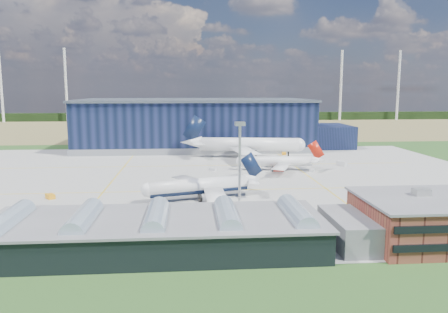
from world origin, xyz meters
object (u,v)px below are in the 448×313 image
Objects in this scene: gse_van_b at (342,164)px; airliner_red at (276,156)px; gse_cart_a at (312,170)px; gse_van_a at (206,189)px; gse_cart_b at (213,169)px; gse_tug_a at (50,196)px; light_mast_center at (240,150)px; gse_tug_b at (169,208)px; car_b at (405,203)px; gse_tug_c at (284,154)px; airliner_navy at (199,178)px; car_a at (284,224)px; airliner_widebody at (249,137)px; hangar at (200,126)px.

airliner_red is at bearing 164.72° from gse_van_b.
airliner_red is 13.18× the size of gse_cart_a.
gse_cart_b is at bearing -4.51° from gse_van_a.
light_mast_center is at bearing -48.66° from gse_tug_a.
gse_tug_b is at bearing -114.68° from gse_cart_a.
car_b is at bearing -2.46° from light_mast_center.
gse_cart_a is (41.93, 29.65, -0.49)m from gse_van_a.
gse_tug_c is 94.85m from car_b.
gse_tug_a is at bearing -22.59° from airliner_navy.
gse_cart_a is (33.59, 47.87, -14.86)m from light_mast_center.
gse_van_b reaches higher than car_b.
airliner_navy is at bearing 52.65° from gse_tug_b.
gse_cart_a is 44.14m from gse_tug_c.
gse_van_a is 1.25× the size of car_a.
airliner_widebody is at bearing 11.81° from gse_tug_a.
gse_van_b is (49.46, 59.36, -14.43)m from light_mast_center.
gse_van_b reaches higher than gse_cart_a.
gse_cart_a is at bearing -156.58° from airliner_navy.
gse_cart_a is at bearing -54.28° from airliner_widebody.
light_mast_center is 6.65× the size of car_b.
gse_van_a reaches higher than gse_tug_c.
gse_tug_b is at bearing -167.66° from gse_van_b.
airliner_navy is (-10.65, 9.55, -9.24)m from light_mast_center.
hangar reaches higher than gse_cart_a.
gse_cart_b is 0.68× the size of car_a.
hangar reaches higher than gse_van_a.
gse_cart_b is (6.43, 43.54, -5.62)m from airliner_navy.
airliner_widebody is (24.97, 75.45, 3.26)m from airliner_navy.
light_mast_center is 8.64× the size of gse_cart_a.
car_a is at bearing -65.36° from light_mast_center.
light_mast_center is 56.69m from airliner_red.
gse_tug_a is at bearing 161.94° from gse_cart_b.
gse_tug_b is 31.59m from car_a.
hangar is at bearing 32.68° from gse_tug_a.
gse_van_b is 1.65× the size of gse_cart_b.
light_mast_center is at bearing 31.36° from car_a.
car_b is at bearing -104.75° from gse_cart_b.
airliner_navy is 7.79× the size of gse_van_a.
light_mast_center reaches higher than gse_cart_a.
airliner_navy is at bearing -117.20° from gse_cart_a.
gse_van_a is (10.47, 19.94, 0.37)m from gse_tug_b.
gse_tug_c is at bearing 7.74° from gse_tug_a.
light_mast_center reaches higher than airliner_red.
airliner_red is 10.15× the size of car_b.
light_mast_center is at bearing -100.74° from gse_tug_c.
airliner_widebody is 71.02m from gse_van_a.
light_mast_center is 47.80m from car_b.
airliner_navy reaches higher than gse_tug_a.
light_mast_center is 4.71× the size of gse_van_a.
gse_cart_b is at bearing -124.60° from gse_tug_c.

